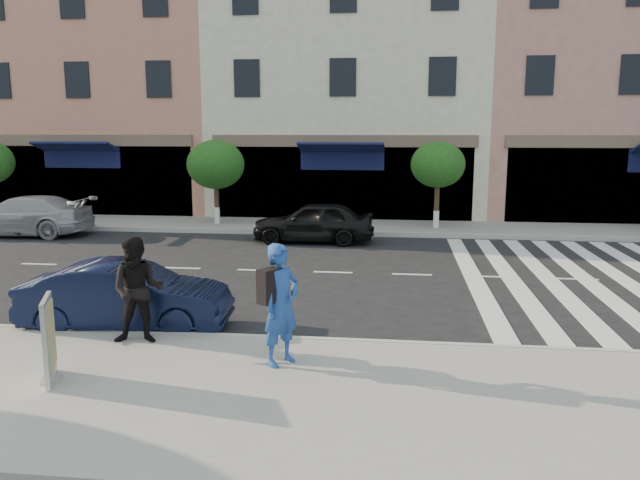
{
  "coord_description": "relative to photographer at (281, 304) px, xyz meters",
  "views": [
    {
      "loc": [
        1.54,
        -11.44,
        3.64
      ],
      "look_at": [
        0.04,
        0.89,
        1.4
      ],
      "focal_mm": 35.0,
      "sensor_mm": 36.0,
      "label": 1
    }
  ],
  "objects": [
    {
      "name": "ground",
      "position": [
        0.1,
        2.68,
        -1.07
      ],
      "size": [
        120.0,
        120.0,
        0.0
      ],
      "primitive_type": "plane",
      "color": "black",
      "rests_on": "ground"
    },
    {
      "name": "sidewalk_near",
      "position": [
        0.1,
        -1.07,
        -0.99
      ],
      "size": [
        60.0,
        4.5,
        0.15
      ],
      "primitive_type": "cube",
      "color": "gray",
      "rests_on": "ground"
    },
    {
      "name": "sidewalk_far",
      "position": [
        0.1,
        13.68,
        -0.99
      ],
      "size": [
        60.0,
        3.0,
        0.15
      ],
      "primitive_type": "cube",
      "color": "gray",
      "rests_on": "ground"
    },
    {
      "name": "building_west_mid",
      "position": [
        -10.9,
        19.68,
        5.93
      ],
      "size": [
        10.0,
        9.0,
        14.0
      ],
      "primitive_type": "cube",
      "color": "tan",
      "rests_on": "ground"
    },
    {
      "name": "building_centre",
      "position": [
        -0.4,
        19.68,
        4.43
      ],
      "size": [
        11.0,
        9.0,
        11.0
      ],
      "primitive_type": "cube",
      "color": "#EDE2C3",
      "rests_on": "ground"
    },
    {
      "name": "building_east_mid",
      "position": [
        11.6,
        19.68,
        5.43
      ],
      "size": [
        13.0,
        9.0,
        13.0
      ],
      "primitive_type": "cube",
      "color": "tan",
      "rests_on": "ground"
    },
    {
      "name": "street_tree_wb",
      "position": [
        -4.9,
        13.48,
        1.24
      ],
      "size": [
        2.1,
        2.1,
        3.06
      ],
      "color": "#473323",
      "rests_on": "sidewalk_far"
    },
    {
      "name": "street_tree_c",
      "position": [
        3.1,
        13.48,
        1.29
      ],
      "size": [
        1.9,
        1.9,
        3.04
      ],
      "color": "#473323",
      "rests_on": "sidewalk_far"
    },
    {
      "name": "photographer",
      "position": [
        0.0,
        0.0,
        0.0
      ],
      "size": [
        0.74,
        0.8,
        1.83
      ],
      "primitive_type": "imported",
      "rotation": [
        0.0,
        0.0,
        0.97
      ],
      "color": "#1F4591",
      "rests_on": "sidewalk_near"
    },
    {
      "name": "walker",
      "position": [
        -2.49,
        0.64,
        -0.03
      ],
      "size": [
        0.97,
        0.82,
        1.77
      ],
      "primitive_type": "imported",
      "rotation": [
        0.0,
        0.0,
        0.19
      ],
      "color": "black",
      "rests_on": "sidewalk_near"
    },
    {
      "name": "poster_board",
      "position": [
        -3.08,
        -1.04,
        -0.33
      ],
      "size": [
        0.36,
        0.75,
        1.2
      ],
      "rotation": [
        0.0,
        0.0,
        0.4
      ],
      "color": "beige",
      "rests_on": "sidewalk_near"
    },
    {
      "name": "car_near_mid",
      "position": [
        -3.18,
        1.73,
        -0.45
      ],
      "size": [
        3.83,
        1.6,
        1.23
      ],
      "primitive_type": "imported",
      "rotation": [
        0.0,
        0.0,
        1.65
      ],
      "color": "black",
      "rests_on": "ground"
    },
    {
      "name": "car_far_left",
      "position": [
        -10.99,
        10.96,
        -0.39
      ],
      "size": [
        4.73,
        2.05,
        1.35
      ],
      "primitive_type": "imported",
      "rotation": [
        0.0,
        0.0,
        -1.54
      ],
      "color": "#A0A1A6",
      "rests_on": "ground"
    },
    {
      "name": "car_far_mid",
      "position": [
        -0.95,
        10.88,
        -0.4
      ],
      "size": [
        3.88,
        1.56,
        1.32
      ],
      "primitive_type": "imported",
      "rotation": [
        0.0,
        0.0,
        -1.57
      ],
      "color": "black",
      "rests_on": "ground"
    }
  ]
}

